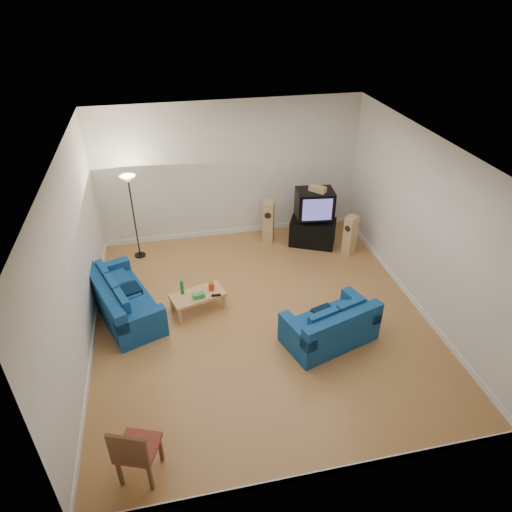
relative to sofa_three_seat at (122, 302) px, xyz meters
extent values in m
cube|color=brown|center=(2.50, -0.62, -0.29)|extent=(6.00, 6.50, 0.01)
cube|color=white|center=(2.50, -0.62, 2.91)|extent=(6.00, 6.50, 0.01)
cube|color=white|center=(2.50, 2.63, 1.31)|extent=(6.00, 0.01, 3.20)
cube|color=white|center=(2.50, -3.87, 1.31)|extent=(6.00, 0.01, 3.20)
cube|color=white|center=(-0.50, -0.62, 1.31)|extent=(0.01, 6.50, 3.20)
cube|color=white|center=(5.50, -0.62, 1.31)|extent=(0.01, 6.50, 3.20)
cube|color=white|center=(2.50, 2.62, -0.23)|extent=(6.00, 0.02, 0.12)
cube|color=white|center=(2.50, -3.86, -0.23)|extent=(6.00, 0.02, 0.12)
cube|color=white|center=(-0.49, -0.62, -0.23)|extent=(0.02, 6.50, 0.12)
cube|color=white|center=(5.49, -0.62, -0.23)|extent=(0.02, 6.50, 0.12)
cube|color=navy|center=(0.05, 0.02, -0.10)|extent=(1.53, 2.19, 0.38)
cube|color=navy|center=(-0.26, -0.10, 0.29)|extent=(0.90, 1.95, 0.39)
cube|color=navy|center=(-0.27, 0.87, 0.21)|extent=(0.88, 0.50, 0.22)
cube|color=navy|center=(0.37, -0.83, 0.21)|extent=(0.88, 0.50, 0.22)
cube|color=black|center=(0.18, 0.07, 0.19)|extent=(0.47, 0.47, 0.11)
cube|color=navy|center=(3.53, -1.45, -0.10)|extent=(1.74, 1.30, 0.38)
cube|color=navy|center=(3.63, -1.77, 0.29)|extent=(1.54, 0.66, 0.39)
cube|color=navy|center=(2.88, -1.66, 0.20)|extent=(0.45, 0.89, 0.22)
cube|color=navy|center=(4.17, -1.25, 0.20)|extent=(0.45, 0.89, 0.22)
cube|color=black|center=(3.49, -1.32, 0.19)|extent=(0.46, 0.46, 0.11)
cube|color=tan|center=(1.40, -0.15, 0.05)|extent=(1.09, 0.76, 0.05)
cube|color=tan|center=(1.03, -0.47, -0.13)|extent=(0.07, 0.07, 0.31)
cube|color=tan|center=(0.91, -0.09, -0.13)|extent=(0.07, 0.07, 0.31)
cube|color=tan|center=(1.88, -0.21, -0.13)|extent=(0.07, 0.07, 0.31)
cube|color=tan|center=(1.77, 0.17, -0.13)|extent=(0.07, 0.07, 0.31)
cylinder|color=#197233|center=(1.13, -0.07, 0.21)|extent=(0.08, 0.08, 0.28)
cube|color=green|center=(1.41, -0.26, 0.12)|extent=(0.24, 0.15, 0.09)
cylinder|color=red|center=(1.67, -0.07, 0.15)|extent=(0.12, 0.12, 0.15)
cube|color=black|center=(1.73, -0.27, 0.08)|extent=(0.18, 0.06, 0.02)
cube|color=black|center=(4.26, 1.72, 0.02)|extent=(1.16, 0.95, 0.62)
cube|color=black|center=(4.31, 1.73, 0.39)|extent=(0.51, 0.45, 0.10)
cube|color=black|center=(4.26, 1.73, 0.75)|extent=(0.88, 0.69, 0.63)
cube|color=#474394|center=(4.22, 1.42, 0.75)|extent=(0.65, 0.10, 0.51)
cube|color=tan|center=(4.29, 1.67, 1.14)|extent=(0.37, 0.38, 0.13)
cube|color=tan|center=(3.29, 2.08, 0.22)|extent=(0.33, 0.36, 1.01)
cylinder|color=black|center=(3.24, 1.94, 0.46)|extent=(0.15, 0.07, 0.15)
cube|color=tan|center=(4.95, 1.17, 0.17)|extent=(0.35, 0.33, 0.92)
cylinder|color=black|center=(4.84, 1.09, 0.39)|extent=(0.09, 0.12, 0.14)
cylinder|color=black|center=(0.30, 2.03, -0.27)|extent=(0.25, 0.25, 0.03)
cylinder|color=black|center=(0.30, 2.03, 0.64)|extent=(0.03, 0.03, 1.81)
cone|color=white|center=(0.30, 2.03, 1.57)|extent=(0.33, 0.33, 0.14)
cube|color=brown|center=(0.09, -3.43, -0.05)|extent=(0.06, 0.06, 0.48)
cube|color=brown|center=(0.22, -3.06, -0.05)|extent=(0.06, 0.06, 0.48)
cube|color=brown|center=(0.46, -3.57, -0.05)|extent=(0.06, 0.06, 0.48)
cube|color=brown|center=(0.59, -3.20, -0.05)|extent=(0.06, 0.06, 0.48)
cube|color=brown|center=(0.34, -3.32, 0.22)|extent=(0.62, 0.62, 0.07)
cube|color=brown|center=(0.26, -3.52, 0.48)|extent=(0.47, 0.21, 0.48)
camera|label=1|loc=(1.04, -7.03, 5.25)|focal=32.00mm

